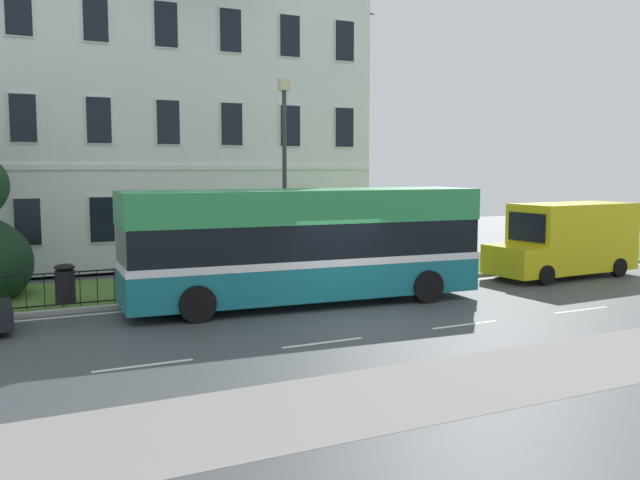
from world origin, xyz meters
name	(u,v)px	position (x,y,z in m)	size (l,w,h in m)	color
ground_plane	(344,313)	(0.00, 0.87, -0.02)	(60.00, 56.00, 0.18)	#3F4448
georgian_townhouse	(166,95)	(-1.11, 15.32, 7.10)	(15.14, 10.27, 13.88)	white
iron_verge_railing	(259,274)	(-1.11, 4.40, 0.62)	(15.16, 0.04, 0.97)	black
single_decker_bus	(304,244)	(-0.47, 2.42, 1.73)	(10.43, 3.26, 3.30)	#176F7A
white_panel_van	(567,239)	(10.16, 2.75, 1.35)	(5.78, 2.40, 2.64)	yellow
street_lamp_post	(285,168)	(0.09, 5.09, 3.91)	(0.36, 0.24, 6.59)	#333338
litter_bin	(65,283)	(-6.70, 5.02, 0.68)	(0.56, 0.56, 1.11)	black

